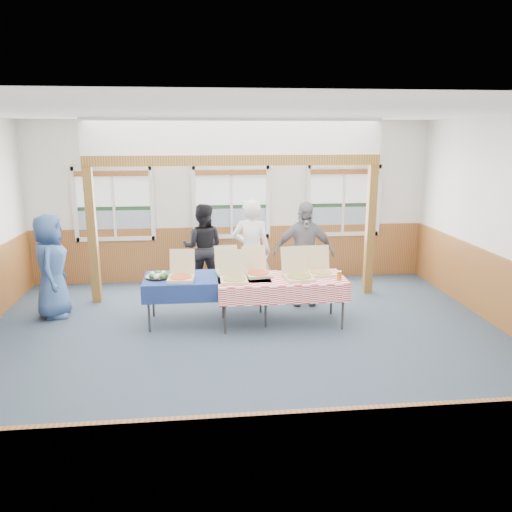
{
  "coord_description": "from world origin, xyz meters",
  "views": [
    {
      "loc": [
        -0.56,
        -6.48,
        2.95
      ],
      "look_at": [
        0.24,
        1.0,
        1.09
      ],
      "focal_mm": 35.0,
      "sensor_mm": 36.0,
      "label": 1
    }
  ],
  "objects_px": {
    "woman_white": "(251,252)",
    "table_right": "(281,281)",
    "person_grey": "(304,253)",
    "woman_black": "(203,247)",
    "man_blue": "(51,266)",
    "table_left": "(207,280)"
  },
  "relations": [
    {
      "from": "woman_white",
      "to": "man_blue",
      "type": "height_order",
      "value": "woman_white"
    },
    {
      "from": "table_right",
      "to": "person_grey",
      "type": "height_order",
      "value": "person_grey"
    },
    {
      "from": "table_left",
      "to": "table_right",
      "type": "height_order",
      "value": "same"
    },
    {
      "from": "woman_white",
      "to": "person_grey",
      "type": "bearing_deg",
      "value": -177.28
    },
    {
      "from": "woman_white",
      "to": "table_right",
      "type": "bearing_deg",
      "value": 122.04
    },
    {
      "from": "table_right",
      "to": "man_blue",
      "type": "bearing_deg",
      "value": 169.12
    },
    {
      "from": "table_left",
      "to": "woman_black",
      "type": "bearing_deg",
      "value": 85.47
    },
    {
      "from": "woman_black",
      "to": "person_grey",
      "type": "distance_m",
      "value": 2.02
    },
    {
      "from": "man_blue",
      "to": "table_right",
      "type": "bearing_deg",
      "value": -107.12
    },
    {
      "from": "table_right",
      "to": "woman_white",
      "type": "xyz_separation_m",
      "value": [
        -0.36,
        1.1,
        0.22
      ]
    },
    {
      "from": "woman_black",
      "to": "man_blue",
      "type": "xyz_separation_m",
      "value": [
        -2.45,
        -1.21,
        0.02
      ]
    },
    {
      "from": "table_left",
      "to": "table_right",
      "type": "xyz_separation_m",
      "value": [
        1.15,
        -0.2,
        0.0
      ]
    },
    {
      "from": "table_left",
      "to": "person_grey",
      "type": "bearing_deg",
      "value": 16.91
    },
    {
      "from": "table_right",
      "to": "man_blue",
      "type": "height_order",
      "value": "man_blue"
    },
    {
      "from": "man_blue",
      "to": "woman_black",
      "type": "bearing_deg",
      "value": -69.49
    },
    {
      "from": "table_right",
      "to": "woman_black",
      "type": "bearing_deg",
      "value": 122.35
    },
    {
      "from": "table_left",
      "to": "table_right",
      "type": "relative_size",
      "value": 1.03
    },
    {
      "from": "woman_white",
      "to": "man_blue",
      "type": "relative_size",
      "value": 1.09
    },
    {
      "from": "woman_white",
      "to": "person_grey",
      "type": "relative_size",
      "value": 1.02
    },
    {
      "from": "woman_white",
      "to": "table_left",
      "type": "bearing_deg",
      "value": 62.67
    },
    {
      "from": "table_right",
      "to": "table_left",
      "type": "bearing_deg",
      "value": 170.72
    },
    {
      "from": "woman_white",
      "to": "person_grey",
      "type": "height_order",
      "value": "woman_white"
    }
  ]
}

